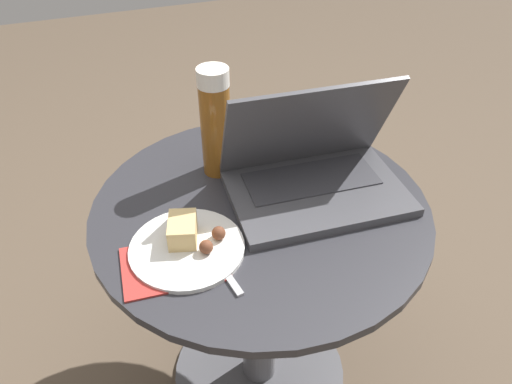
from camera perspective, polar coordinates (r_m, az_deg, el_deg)
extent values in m
plane|color=brown|center=(1.41, 0.38, -19.81)|extent=(6.00, 6.00, 0.00)
cylinder|color=#515156|center=(1.40, 0.38, -19.65)|extent=(0.44, 0.44, 0.01)
cylinder|color=#515156|center=(1.17, 0.44, -12.41)|extent=(0.08, 0.08, 0.54)
cylinder|color=#2D2D33|center=(0.97, 0.52, -1.90)|extent=(0.65, 0.65, 0.02)
cube|color=#B7332D|center=(0.86, -9.32, -8.10)|extent=(0.18, 0.13, 0.00)
cube|color=#47474C|center=(0.99, 6.98, -0.09)|extent=(0.35, 0.25, 0.02)
cube|color=#333338|center=(1.01, 6.31, 1.54)|extent=(0.27, 0.13, 0.00)
cube|color=#47474C|center=(0.97, 6.03, 7.41)|extent=(0.34, 0.12, 0.21)
cube|color=silver|center=(0.97, 6.08, 7.26)|extent=(0.32, 0.11, 0.19)
cylinder|color=brown|center=(1.01, -4.60, 7.04)|extent=(0.06, 0.06, 0.20)
cylinder|color=white|center=(0.95, -4.96, 12.96)|extent=(0.06, 0.06, 0.03)
cylinder|color=silver|center=(0.88, -7.89, -6.37)|extent=(0.20, 0.20, 0.01)
cube|color=#DBB775|center=(0.88, -8.39, -4.30)|extent=(0.07, 0.08, 0.04)
sphere|color=brown|center=(0.88, -4.29, -4.71)|extent=(0.02, 0.02, 0.02)
sphere|color=brown|center=(0.85, -5.73, -6.26)|extent=(0.02, 0.02, 0.02)
cube|color=#B2B2B7|center=(0.84, -3.86, -8.70)|extent=(0.03, 0.13, 0.00)
cube|color=#B2B2B7|center=(0.90, -6.50, -4.88)|extent=(0.03, 0.06, 0.00)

